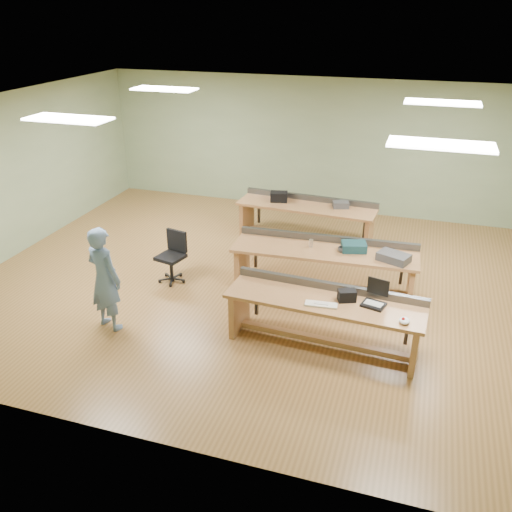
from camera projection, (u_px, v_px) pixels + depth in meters
name	position (u px, v px, depth m)	size (l,w,h in m)	color
floor	(267.00, 283.00, 9.46)	(10.00, 10.00, 0.00)	olive
ceiling	(269.00, 108.00, 8.18)	(10.00, 10.00, 0.00)	silver
wall_back	(318.00, 146.00, 12.27)	(10.00, 0.04, 3.00)	#8FA57D
wall_front	(154.00, 330.00, 5.38)	(10.00, 0.04, 3.00)	#8FA57D
wall_left	(14.00, 175.00, 10.20)	(0.04, 8.00, 3.00)	#8FA57D
fluor_panels	(269.00, 110.00, 8.20)	(6.20, 3.50, 0.03)	white
workbench_front	(324.00, 311.00, 7.54)	(2.78, 0.89, 0.86)	#B4764C
workbench_mid	(324.00, 259.00, 9.04)	(3.08, 0.97, 0.86)	#B4764C
workbench_back	(306.00, 214.00, 10.98)	(2.83, 0.92, 0.86)	#B4764C
person	(104.00, 279.00, 7.88)	(0.59, 0.39, 1.61)	#667BA6
laptop_base	(373.00, 305.00, 7.28)	(0.30, 0.25, 0.03)	black
laptop_screen	(378.00, 287.00, 7.27)	(0.30, 0.01, 0.24)	black
keyboard	(321.00, 305.00, 7.29)	(0.44, 0.15, 0.03)	silver
trackball_mouse	(404.00, 321.00, 6.88)	(0.14, 0.16, 0.07)	white
camera_bag	(347.00, 296.00, 7.37)	(0.24, 0.15, 0.16)	black
task_chair	(173.00, 263.00, 9.43)	(0.58, 0.58, 0.89)	black
parts_bin_teal	(354.00, 247.00, 8.87)	(0.40, 0.30, 0.14)	#13373E
parts_bin_grey	(394.00, 257.00, 8.51)	(0.48, 0.30, 0.13)	#38383B
mug	(342.00, 250.00, 8.82)	(0.12, 0.12, 0.09)	#38383B
drinks_can	(311.00, 243.00, 9.01)	(0.07, 0.07, 0.13)	#B7B8BC
storage_box_back	(279.00, 197.00, 11.06)	(0.34, 0.24, 0.19)	black
tray_back	(341.00, 205.00, 10.74)	(0.31, 0.22, 0.12)	#38383B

